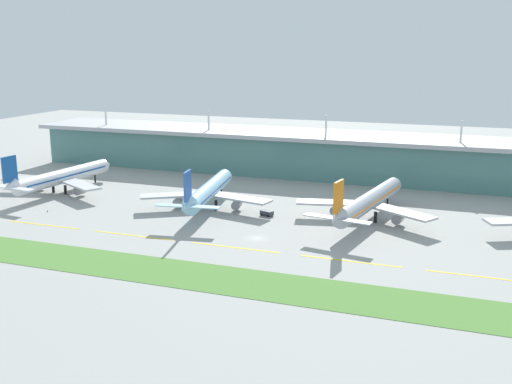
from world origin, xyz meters
The scene contains 13 objects.
ground_plane centered at (0.00, 0.00, 0.00)m, with size 600.00×600.00×0.00m, color #9E9E99.
terminal_building centered at (0.00, 96.12, 9.83)m, with size 288.00×34.00×28.25m.
airliner_nearest centered at (-93.47, 29.07, 6.44)m, with size 48.50×59.30×18.90m.
airliner_near_middle centered at (-27.99, 26.72, 6.44)m, with size 48.19×58.68×18.90m.
airliner_far_middle centered at (28.85, 31.36, 6.45)m, with size 48.06×63.97×18.90m.
taxiway_stripe_west centered at (-71.00, -10.49, 0.02)m, with size 28.00×0.70×0.04m, color yellow.
taxiway_stripe_mid_west centered at (-37.00, -10.49, 0.02)m, with size 28.00×0.70×0.04m, color yellow.
taxiway_stripe_centre centered at (-3.00, -10.49, 0.02)m, with size 28.00×0.70×0.04m, color yellow.
taxiway_stripe_mid_east centered at (31.00, -10.49, 0.02)m, with size 28.00×0.70×0.04m, color yellow.
taxiway_stripe_east centered at (65.00, -10.49, 0.02)m, with size 28.00×0.70×0.04m, color yellow.
grass_verge centered at (0.00, -34.37, 0.05)m, with size 300.00×18.00×0.10m, color #518438.
pushback_tug centered at (-4.99, 24.77, 1.10)m, with size 4.96×3.77×1.85m.
safety_cone_left_wingtip centered at (-80.09, 3.27, 0.35)m, with size 0.56×0.56×0.70m, color orange.
Camera 1 is at (58.55, -164.07, 57.06)m, focal length 41.85 mm.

